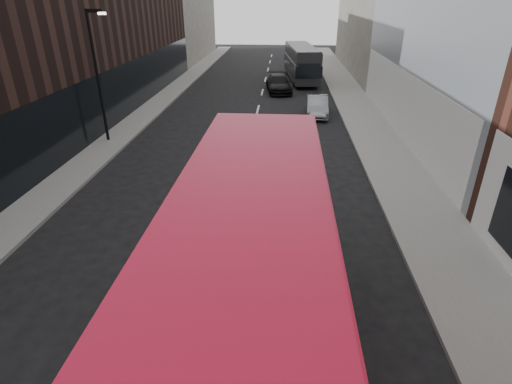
% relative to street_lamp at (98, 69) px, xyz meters
% --- Properties ---
extents(sidewalk_right, '(3.00, 80.00, 0.15)m').
position_rel_street_lamp_xyz_m(sidewalk_right, '(15.72, 7.00, -4.11)').
color(sidewalk_right, slate).
rests_on(sidewalk_right, ground).
extents(sidewalk_left, '(2.00, 80.00, 0.15)m').
position_rel_street_lamp_xyz_m(sidewalk_left, '(0.22, 7.00, -4.11)').
color(sidewalk_left, slate).
rests_on(sidewalk_left, ground).
extents(building_left_mid, '(5.00, 24.00, 14.00)m').
position_rel_street_lamp_xyz_m(building_left_mid, '(-3.28, 12.00, 2.82)').
color(building_left_mid, black).
rests_on(building_left_mid, ground).
extents(building_left_far, '(5.00, 20.00, 13.00)m').
position_rel_street_lamp_xyz_m(building_left_far, '(-3.28, 34.00, 2.32)').
color(building_left_far, '#66625A').
rests_on(building_left_far, ground).
extents(street_lamp, '(1.06, 0.22, 7.00)m').
position_rel_street_lamp_xyz_m(street_lamp, '(0.00, 0.00, 0.00)').
color(street_lamp, black).
rests_on(street_lamp, sidewalk_left).
extents(red_bus, '(2.92, 12.10, 4.87)m').
position_rel_street_lamp_xyz_m(red_bus, '(9.61, -16.80, -1.48)').
color(red_bus, '#A80A26').
rests_on(red_bus, ground).
extents(grey_bus, '(3.45, 10.37, 3.30)m').
position_rel_street_lamp_xyz_m(grey_bus, '(11.78, 19.83, -2.41)').
color(grey_bus, black).
rests_on(grey_bus, ground).
extents(car_a, '(1.76, 3.89, 1.29)m').
position_rel_street_lamp_xyz_m(car_a, '(9.28, -6.00, -3.53)').
color(car_a, black).
rests_on(car_a, ground).
extents(car_b, '(1.62, 4.19, 1.36)m').
position_rel_street_lamp_xyz_m(car_b, '(12.55, 6.69, -3.50)').
color(car_b, gray).
rests_on(car_b, ground).
extents(car_c, '(2.62, 5.18, 1.44)m').
position_rel_street_lamp_xyz_m(car_c, '(9.66, 14.28, -3.46)').
color(car_c, black).
rests_on(car_c, ground).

